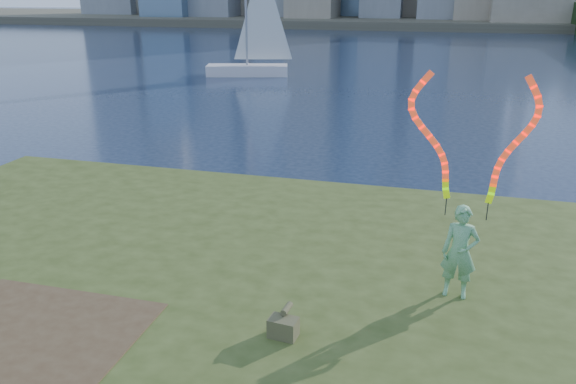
% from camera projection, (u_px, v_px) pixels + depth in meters
% --- Properties ---
extents(ground, '(320.00, 320.00, 0.00)m').
position_uv_depth(ground, '(240.00, 300.00, 10.74)').
color(ground, '#18243C').
rests_on(ground, ground).
extents(grassy_knoll, '(20.00, 18.00, 0.80)m').
position_uv_depth(grassy_knoll, '(189.00, 357.00, 8.54)').
color(grassy_knoll, '#354418').
rests_on(grassy_knoll, ground).
extents(dirt_patch, '(3.20, 3.00, 0.02)m').
position_uv_depth(dirt_patch, '(20.00, 342.00, 8.10)').
color(dirt_patch, '#47331E').
rests_on(dirt_patch, grassy_knoll).
extents(far_shore, '(320.00, 40.00, 1.20)m').
position_uv_depth(far_shore, '(425.00, 20.00, 96.82)').
color(far_shore, '#4B4637').
rests_on(far_shore, ground).
extents(woman_with_ribbons, '(2.03, 0.42, 3.97)m').
position_uv_depth(woman_with_ribbons, '(464.00, 216.00, 8.91)').
color(woman_with_ribbons, '#157B22').
rests_on(woman_with_ribbons, grassy_knoll).
extents(canvas_bag, '(0.44, 0.50, 0.40)m').
position_uv_depth(canvas_bag, '(284.00, 326.00, 8.21)').
color(canvas_bag, '#3E4526').
rests_on(canvas_bag, grassy_knoll).
extents(sailboat, '(5.90, 3.15, 8.89)m').
position_uv_depth(sailboat, '(251.00, 53.00, 38.23)').
color(sailboat, silver).
rests_on(sailboat, ground).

